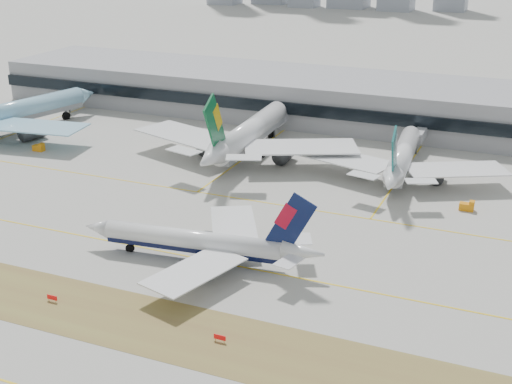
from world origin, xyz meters
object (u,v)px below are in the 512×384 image
at_px(taxiing_airliner, 202,243).
at_px(widebody_cathay, 402,158).
at_px(widebody_eva, 248,135).
at_px(widebody_korean, 13,113).
at_px(terminal, 369,102).

height_order(taxiing_airliner, widebody_cathay, widebody_cathay).
distance_m(widebody_eva, widebody_cathay, 46.69).
distance_m(taxiing_airliner, widebody_korean, 119.47).
relative_size(widebody_korean, widebody_cathay, 1.18).
bearing_deg(widebody_cathay, widebody_korean, 87.50).
xyz_separation_m(widebody_eva, widebody_cathay, (46.67, -0.59, -1.24)).
bearing_deg(widebody_eva, widebody_cathay, -93.80).
bearing_deg(widebody_korean, widebody_cathay, -73.11).
relative_size(widebody_korean, terminal, 0.25).
bearing_deg(terminal, widebody_eva, -114.38).
bearing_deg(taxiing_airliner, terminal, -97.83).
bearing_deg(widebody_cathay, taxiing_airliner, 153.04).
height_order(taxiing_airliner, widebody_korean, widebody_korean).
xyz_separation_m(widebody_korean, widebody_eva, (82.57, 7.09, 0.05)).
relative_size(widebody_eva, terminal, 0.25).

